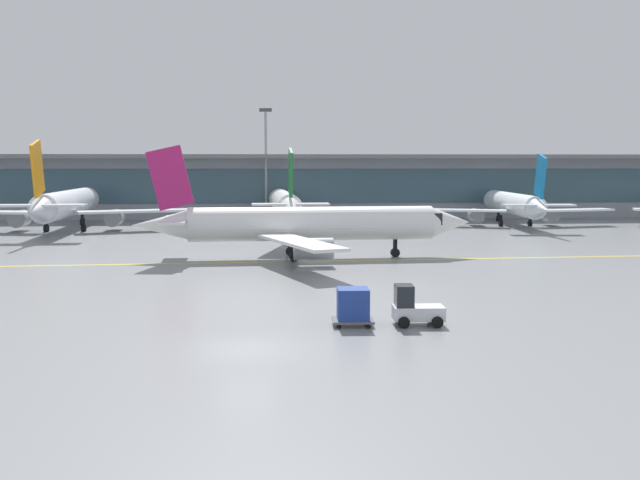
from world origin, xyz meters
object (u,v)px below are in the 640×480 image
object	(u,v)px
gate_airplane_1	(67,205)
baggage_tug	(414,308)
apron_light_mast_1	(266,160)
gate_airplane_3	(513,204)
cargo_dolly_lead	(353,305)
gate_airplane_2	(284,204)
taxiing_regional_jet	(307,225)

from	to	relation	value
gate_airplane_1	baggage_tug	size ratio (longest dim) A/B	12.38
apron_light_mast_1	gate_airplane_3	bearing A→B (deg)	-18.71
gate_airplane_3	cargo_dolly_lead	distance (m)	65.64
gate_airplane_3	gate_airplane_2	bearing A→B (deg)	91.99
gate_airplane_1	gate_airplane_3	world-z (taller)	gate_airplane_1
gate_airplane_1	gate_airplane_2	size ratio (longest dim) A/B	1.07
gate_airplane_1	cargo_dolly_lead	bearing A→B (deg)	-154.69
gate_airplane_1	taxiing_regional_jet	size ratio (longest dim) A/B	1.10
gate_airplane_1	cargo_dolly_lead	world-z (taller)	gate_airplane_1
gate_airplane_2	gate_airplane_3	bearing A→B (deg)	-93.64
taxiing_regional_jet	cargo_dolly_lead	distance (m)	27.09
gate_airplane_2	apron_light_mast_1	xyz separation A→B (m)	(-2.46, 10.77, 5.76)
gate_airplane_1	taxiing_regional_jet	distance (m)	40.12
gate_airplane_2	gate_airplane_1	bearing A→B (deg)	96.55
gate_airplane_2	taxiing_regional_jet	bearing A→B (deg)	179.87
baggage_tug	cargo_dolly_lead	distance (m)	3.15
gate_airplane_3	baggage_tug	bearing A→B (deg)	160.20
baggage_tug	taxiing_regional_jet	bearing A→B (deg)	100.47
gate_airplane_1	cargo_dolly_lead	xyz separation A→B (m)	(29.48, -55.37, -2.19)
gate_airplane_2	apron_light_mast_1	size ratio (longest dim) A/B	1.88
gate_airplane_2	taxiing_regional_jet	world-z (taller)	gate_airplane_2
apron_light_mast_1	gate_airplane_2	bearing A→B (deg)	-77.11
gate_airplane_3	apron_light_mast_1	world-z (taller)	apron_light_mast_1
apron_light_mast_1	cargo_dolly_lead	bearing A→B (deg)	-85.83
gate_airplane_2	baggage_tug	distance (m)	60.22
taxiing_regional_jet	cargo_dolly_lead	bearing A→B (deg)	-91.15
gate_airplane_2	apron_light_mast_1	bearing A→B (deg)	10.02
gate_airplane_2	baggage_tug	bearing A→B (deg)	-177.30
gate_airplane_2	cargo_dolly_lead	bearing A→B (deg)	179.71
gate_airplane_1	taxiing_regional_jet	xyz separation A→B (m)	(28.36, -28.37, -0.29)
gate_airplane_3	cargo_dolly_lead	size ratio (longest dim) A/B	13.37
gate_airplane_1	gate_airplane_3	distance (m)	57.49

